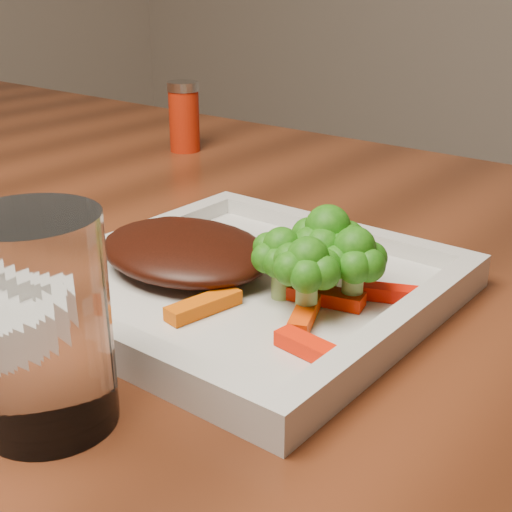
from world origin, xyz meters
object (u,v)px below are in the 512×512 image
Objects in this scene: dining_table at (77,477)px; drinking_glass at (40,324)px; plate at (246,291)px; steak at (185,250)px; spice_shaker at (184,117)px.

drinking_glass is (0.34, -0.25, 0.44)m from dining_table.
steak is (-0.06, -0.01, 0.02)m from plate.
steak is at bearing -46.28° from spice_shaker.
drinking_glass is at bearing -85.74° from plate.
dining_table is 10.65× the size of steak.
drinking_glass reaches higher than plate.
steak is 1.63× the size of spice_shaker.
dining_table is 0.49m from spice_shaker.
dining_table is 0.61m from drinking_glass.
spice_shaker is at bearing 139.15° from plate.
spice_shaker is 0.77× the size of drinking_glass.
dining_table is 0.49m from steak.
spice_shaker reaches higher than dining_table.
plate reaches higher than dining_table.
steak reaches higher than dining_table.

